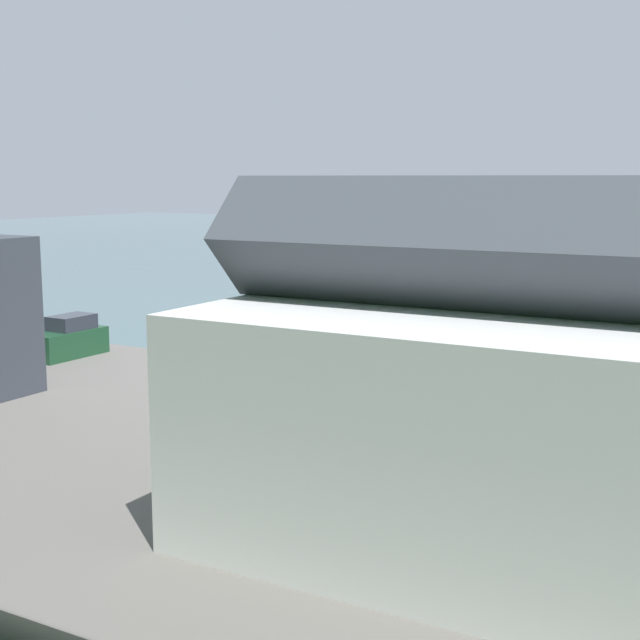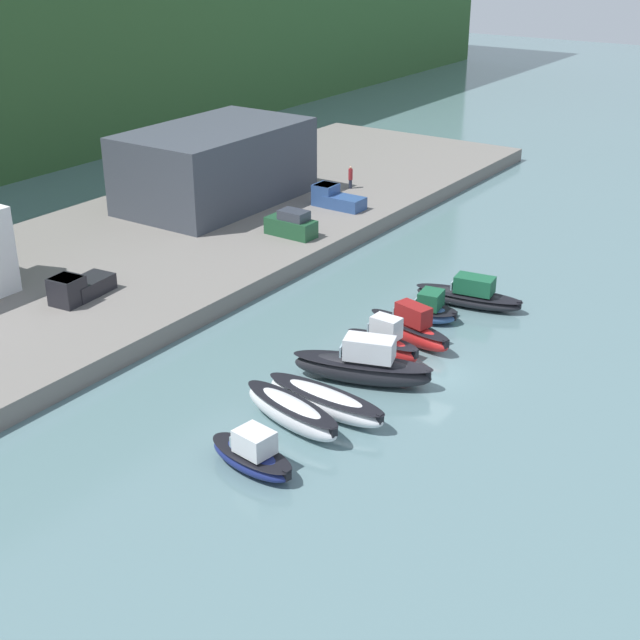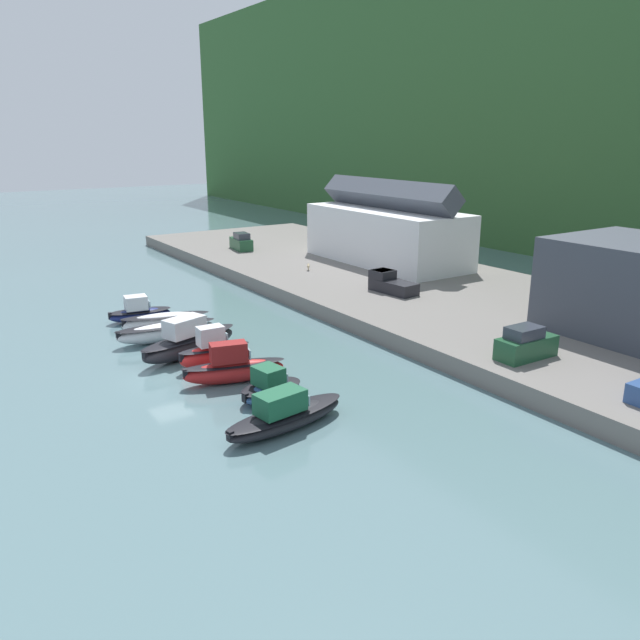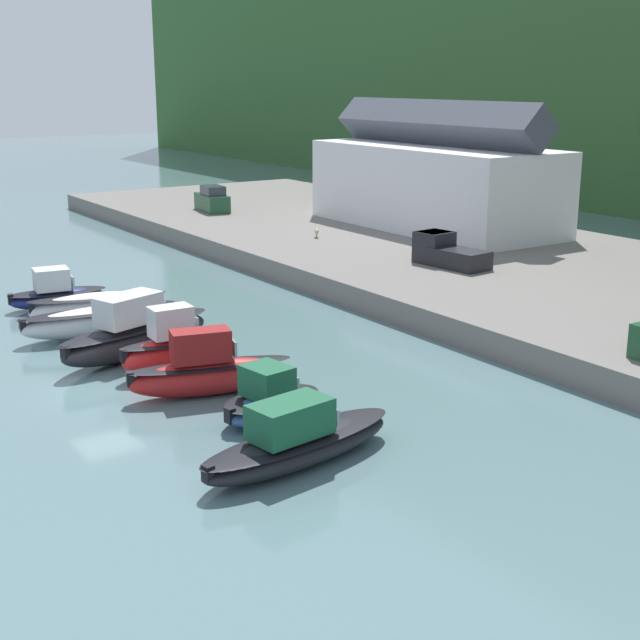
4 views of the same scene
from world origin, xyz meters
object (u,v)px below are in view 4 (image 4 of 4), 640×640
at_px(moored_boat_7, 298,441).
at_px(moored_boat_3, 136,333).
at_px(moored_boat_5, 208,371).
at_px(moored_boat_6, 271,401).
at_px(moored_boat_1, 98,307).
at_px(moored_boat_2, 99,320).
at_px(moored_boat_0, 56,294).
at_px(parked_car_0, 212,200).
at_px(dog_on_quay, 317,231).
at_px(moored_boat_4, 176,348).
at_px(pickup_truck_0, 446,252).

bearing_deg(moored_boat_7, moored_boat_3, 171.25).
bearing_deg(moored_boat_5, moored_boat_6, 24.25).
distance_m(moored_boat_5, moored_boat_7, 7.57).
xyz_separation_m(moored_boat_1, moored_boat_5, (12.64, -0.14, 0.13)).
relative_size(moored_boat_2, moored_boat_3, 0.92).
bearing_deg(moored_boat_5, moored_boat_7, 9.96).
bearing_deg(moored_boat_2, moored_boat_0, -175.89).
bearing_deg(moored_boat_1, moored_boat_0, -156.91).
height_order(moored_boat_2, parked_car_0, parked_car_0).
bearing_deg(dog_on_quay, moored_boat_4, -104.26).
bearing_deg(moored_boat_5, moored_boat_0, -163.41).
xyz_separation_m(moored_boat_7, parked_car_0, (-44.37, 19.64, 1.46)).
relative_size(moored_boat_5, moored_boat_6, 1.55).
relative_size(moored_boat_4, moored_boat_5, 0.75).
bearing_deg(dog_on_quay, moored_boat_2, -119.14).
xyz_separation_m(moored_boat_1, moored_boat_4, (9.47, -0.03, 0.24)).
xyz_separation_m(moored_boat_2, dog_on_quay, (-10.87, 19.91, 1.02)).
xyz_separation_m(moored_boat_2, parked_car_0, (-26.31, 19.64, 1.48)).
xyz_separation_m(moored_boat_2, moored_boat_7, (18.07, 0.00, 0.02)).
bearing_deg(moored_boat_4, moored_boat_1, -177.43).
height_order(moored_boat_1, moored_boat_6, moored_boat_6).
distance_m(moored_boat_2, moored_boat_7, 18.07).
bearing_deg(moored_boat_7, moored_boat_6, 153.89).
distance_m(moored_boat_0, moored_boat_1, 4.41).
relative_size(moored_boat_2, moored_boat_6, 1.79).
bearing_deg(moored_boat_6, moored_boat_0, 174.81).
bearing_deg(moored_boat_0, moored_boat_3, 9.41).
xyz_separation_m(moored_boat_6, pickup_truck_0, (-12.85, 19.80, 1.41)).
bearing_deg(parked_car_0, moored_boat_2, -118.72).
height_order(moored_boat_3, moored_boat_6, moored_boat_3).
height_order(moored_boat_3, parked_car_0, parked_car_0).
height_order(moored_boat_6, parked_car_0, parked_car_0).
bearing_deg(dog_on_quay, moored_boat_1, -123.24).
xyz_separation_m(moored_boat_0, moored_boat_7, (24.53, 0.03, 0.00)).
relative_size(moored_boat_3, moored_boat_6, 1.95).
height_order(moored_boat_1, moored_boat_7, moored_boat_7).
xyz_separation_m(moored_boat_4, moored_boat_6, (6.92, 0.53, -0.35)).
distance_m(moored_boat_0, parked_car_0, 27.98).
distance_m(moored_boat_4, dog_on_quay, 26.47).
bearing_deg(parked_car_0, moored_boat_4, -111.33).
distance_m(moored_boat_7, pickup_truck_0, 26.87).
relative_size(parked_car_0, pickup_truck_0, 0.90).
relative_size(moored_boat_4, moored_boat_7, 0.65).
xyz_separation_m(moored_boat_1, moored_boat_3, (6.35, -0.56, 0.23)).
xyz_separation_m(moored_boat_0, moored_boat_5, (16.98, 0.63, 0.19)).
distance_m(moored_boat_3, pickup_truck_0, 21.09).
height_order(moored_boat_0, moored_boat_7, moored_boat_7).
bearing_deg(parked_car_0, moored_boat_5, -109.31).
xyz_separation_m(moored_boat_4, pickup_truck_0, (-5.93, 20.34, 1.06)).
relative_size(moored_boat_0, moored_boat_6, 1.24).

